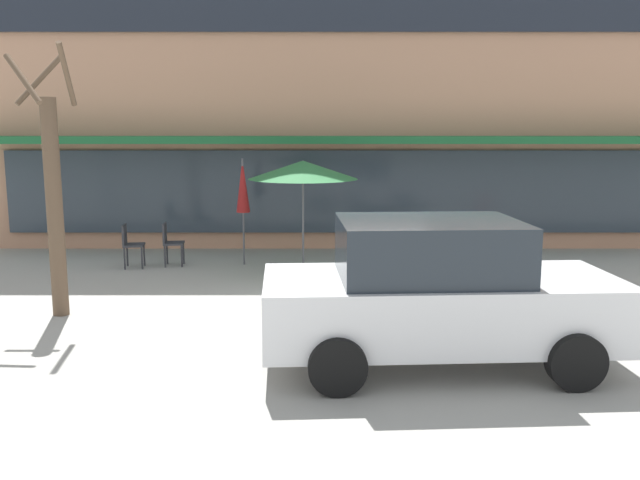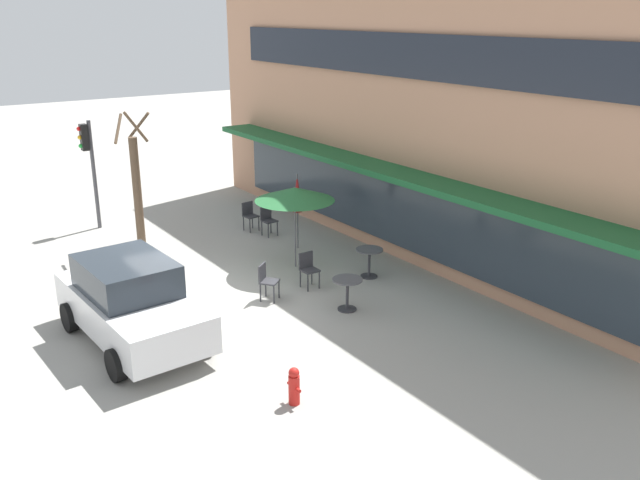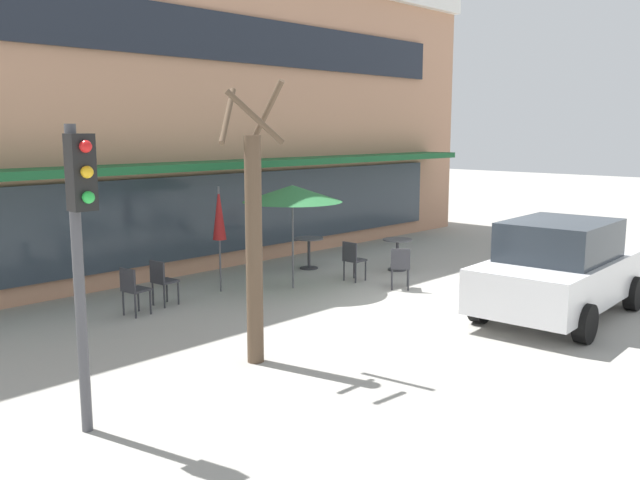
# 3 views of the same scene
# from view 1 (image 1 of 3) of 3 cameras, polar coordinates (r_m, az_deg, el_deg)

# --- Properties ---
(ground_plane) EXTENTS (80.00, 80.00, 0.00)m
(ground_plane) POSITION_cam_1_polar(r_m,az_deg,el_deg) (10.10, 2.45, -6.81)
(ground_plane) COLOR #9E9B93
(building_facade) EXTENTS (19.10, 9.10, 7.59)m
(building_facade) POSITION_cam_1_polar(r_m,az_deg,el_deg) (19.67, 1.35, 12.33)
(building_facade) COLOR tan
(building_facade) RESTS_ON ground
(cafe_table_near_wall) EXTENTS (0.70, 0.70, 0.76)m
(cafe_table_near_wall) POSITION_cam_1_polar(r_m,az_deg,el_deg) (12.94, 12.11, -1.03)
(cafe_table_near_wall) COLOR #333338
(cafe_table_near_wall) RESTS_ON ground
(cafe_table_streetside) EXTENTS (0.70, 0.70, 0.76)m
(cafe_table_streetside) POSITION_cam_1_polar(r_m,az_deg,el_deg) (14.38, 5.60, 0.19)
(cafe_table_streetside) COLOR #333338
(cafe_table_streetside) RESTS_ON ground
(patio_umbrella_green_folded) EXTENTS (0.28, 0.28, 2.20)m
(patio_umbrella_green_folded) POSITION_cam_1_polar(r_m,az_deg,el_deg) (13.97, -6.38, 4.50)
(patio_umbrella_green_folded) COLOR #4C4C51
(patio_umbrella_green_folded) RESTS_ON ground
(patio_umbrella_cream_folded) EXTENTS (2.10, 2.10, 2.20)m
(patio_umbrella_cream_folded) POSITION_cam_1_polar(r_m,az_deg,el_deg) (12.98, -1.31, 5.92)
(patio_umbrella_cream_folded) COLOR #4C4C51
(patio_umbrella_cream_folded) RESTS_ON ground
(cafe_chair_0) EXTENTS (0.44, 0.44, 0.89)m
(cafe_chair_0) POSITION_cam_1_polar(r_m,az_deg,el_deg) (14.24, -12.38, -0.04)
(cafe_chair_0) COLOR #333338
(cafe_chair_0) RESTS_ON ground
(cafe_chair_1) EXTENTS (0.45, 0.45, 0.89)m
(cafe_chair_1) POSITION_cam_1_polar(r_m,az_deg,el_deg) (14.21, -15.57, -0.19)
(cafe_chair_1) COLOR #333338
(cafe_chair_1) RESTS_ON ground
(cafe_chair_2) EXTENTS (0.40, 0.40, 0.89)m
(cafe_chair_2) POSITION_cam_1_polar(r_m,az_deg,el_deg) (12.71, 4.85, -1.00)
(cafe_chair_2) COLOR #333338
(cafe_chair_2) RESTS_ON ground
(cafe_chair_3) EXTENTS (0.56, 0.56, 0.89)m
(cafe_chair_3) POSITION_cam_1_polar(r_m,az_deg,el_deg) (11.50, 5.81, -2.13)
(cafe_chair_3) COLOR #333338
(cafe_chair_3) RESTS_ON ground
(parked_sedan) EXTENTS (4.29, 2.20, 1.76)m
(parked_sedan) POSITION_cam_1_polar(r_m,az_deg,el_deg) (8.22, 9.94, -4.43)
(parked_sedan) COLOR silver
(parked_sedan) RESTS_ON ground
(street_tree) EXTENTS (0.91, 1.09, 4.03)m
(street_tree) POSITION_cam_1_polar(r_m,az_deg,el_deg) (10.82, -21.39, 3.41)
(street_tree) COLOR brown
(street_tree) RESTS_ON ground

